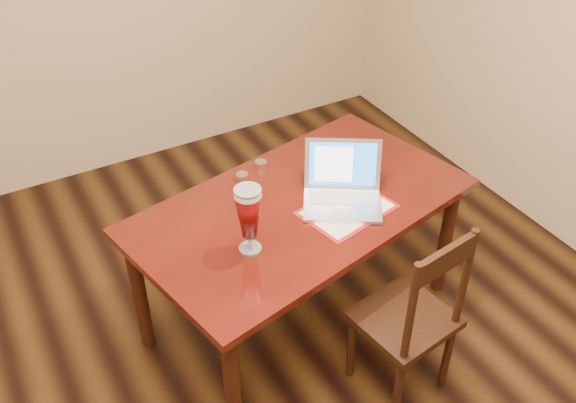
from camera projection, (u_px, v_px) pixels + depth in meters
room_shell at (246, 81)px, 1.81m from camera, size 4.51×5.01×2.71m
dining_table at (300, 217)px, 3.06m from camera, size 1.75×1.22×1.07m
dining_chair at (410, 318)px, 2.85m from camera, size 0.46×0.44×0.95m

